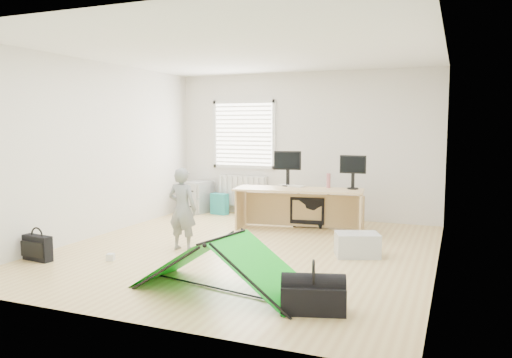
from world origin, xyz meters
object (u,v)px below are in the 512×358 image
at_px(filing_cabinet, 198,197).
at_px(kite, 222,264).
at_px(person, 182,209).
at_px(storage_crate, 357,245).
at_px(desk, 298,210).
at_px(duffel_bag, 313,298).
at_px(monitor_left, 288,173).
at_px(laptop_bag, 37,248).
at_px(office_chair, 310,210).
at_px(thermos, 328,181).
at_px(monitor_right, 353,177).

bearing_deg(filing_cabinet, kite, -43.87).
xyz_separation_m(person, storage_crate, (2.31, 0.56, -0.42)).
bearing_deg(desk, kite, -94.72).
distance_m(desk, duffel_bag, 3.56).
height_order(monitor_left, laptop_bag, monitor_left).
xyz_separation_m(kite, laptop_bag, (-2.70, 0.18, -0.12)).
bearing_deg(kite, storage_crate, 72.89).
distance_m(monitor_left, office_chair, 0.78).
height_order(desk, office_chair, desk).
bearing_deg(duffel_bag, desk, 92.96).
relative_size(storage_crate, duffel_bag, 0.94).
bearing_deg(laptop_bag, thermos, 54.39).
height_order(filing_cabinet, office_chair, filing_cabinet).
bearing_deg(laptop_bag, storage_crate, 31.87).
xyz_separation_m(monitor_right, person, (-1.94, -2.05, -0.33)).
bearing_deg(office_chair, filing_cabinet, -13.89).
bearing_deg(storage_crate, person, -166.41).
bearing_deg(office_chair, duffel_bag, 101.92).
distance_m(filing_cabinet, storage_crate, 4.19).
relative_size(monitor_right, laptop_bag, 0.96).
distance_m(filing_cabinet, monitor_left, 2.31).
distance_m(laptop_bag, duffel_bag, 3.76).
relative_size(thermos, laptop_bag, 0.55).
height_order(desk, storage_crate, desk).
xyz_separation_m(thermos, storage_crate, (0.77, -1.50, -0.67)).
height_order(desk, monitor_left, monitor_left).
bearing_deg(filing_cabinet, storage_crate, -17.08).
xyz_separation_m(office_chair, kite, (0.12, -3.71, 0.01)).
relative_size(monitor_left, duffel_bag, 0.77).
xyz_separation_m(monitor_right, duffel_bag, (0.37, -3.63, -0.77)).
bearing_deg(duffel_bag, kite, 151.59).
bearing_deg(kite, filing_cabinet, 132.79).
distance_m(monitor_right, kite, 3.53).
distance_m(thermos, laptop_bag, 4.45).
bearing_deg(storage_crate, laptop_bag, -154.96).
bearing_deg(filing_cabinet, monitor_left, -4.05).
distance_m(desk, office_chair, 0.59).
xyz_separation_m(monitor_left, laptop_bag, (-2.27, -3.23, -0.76)).
distance_m(filing_cabinet, duffel_bag, 5.62).
xyz_separation_m(desk, person, (-1.12, -1.76, 0.22)).
bearing_deg(office_chair, monitor_right, 154.85).
distance_m(thermos, duffel_bag, 3.79).
bearing_deg(monitor_right, person, -134.99).
relative_size(monitor_left, kite, 0.25).
relative_size(desk, monitor_left, 4.55).
height_order(monitor_left, thermos, monitor_left).
bearing_deg(monitor_right, duffel_bag, -85.73).
xyz_separation_m(monitor_right, laptop_bag, (-3.37, -3.23, -0.74)).
height_order(person, laptop_bag, person).
distance_m(office_chair, duffel_bag, 4.09).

